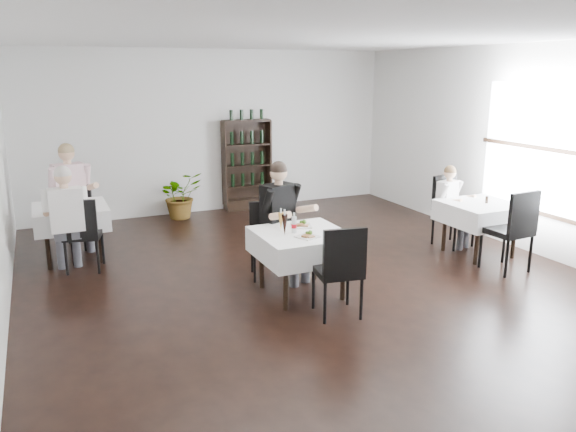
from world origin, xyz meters
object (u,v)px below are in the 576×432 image
(wine_shelf, at_px, (247,166))
(diner_main, at_px, (283,212))
(main_table, at_px, (301,244))
(potted_tree, at_px, (180,195))

(wine_shelf, distance_m, diner_main, 3.86)
(wine_shelf, height_order, main_table, wine_shelf)
(main_table, bearing_deg, wine_shelf, 78.22)
(wine_shelf, xyz_separation_m, main_table, (-0.90, -4.31, -0.23))
(potted_tree, bearing_deg, wine_shelf, 7.38)
(wine_shelf, xyz_separation_m, potted_tree, (-1.35, -0.18, -0.42))
(wine_shelf, distance_m, main_table, 4.41)
(potted_tree, bearing_deg, main_table, -83.75)
(main_table, relative_size, potted_tree, 1.22)
(potted_tree, bearing_deg, diner_main, -82.69)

